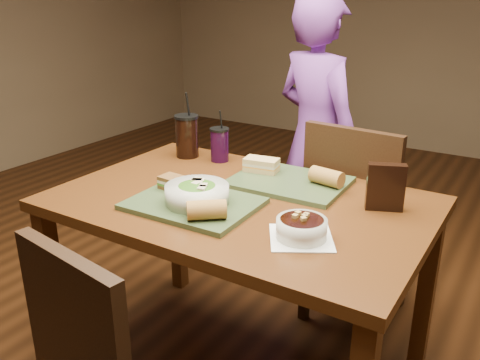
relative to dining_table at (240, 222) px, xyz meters
name	(u,v)px	position (x,y,z in m)	size (l,w,h in m)	color
dining_table	(240,222)	(0.00, 0.00, 0.00)	(1.30, 0.85, 0.75)	#4D280F
chair_far	(354,218)	(0.24, 0.54, -0.14)	(0.44, 0.44, 0.94)	black
diner	(316,139)	(-0.12, 0.92, 0.07)	(0.53, 0.35, 1.45)	#6F328B
tray_near	(194,204)	(-0.10, -0.14, 0.10)	(0.42, 0.32, 0.02)	#354527
tray_far	(289,182)	(0.08, 0.22, 0.10)	(0.42, 0.32, 0.02)	#354527
salad_bowl	(197,193)	(-0.08, -0.14, 0.14)	(0.21, 0.21, 0.07)	silver
soup_bowl	(302,228)	(0.32, -0.17, 0.12)	(0.25, 0.25, 0.07)	white
sandwich_near	(173,183)	(-0.23, -0.09, 0.13)	(0.10, 0.07, 0.05)	#593819
sandwich_far	(261,165)	(-0.06, 0.25, 0.13)	(0.14, 0.09, 0.05)	tan
baguette_near	(207,210)	(0.02, -0.23, 0.14)	(0.06, 0.06, 0.12)	#AD7533
baguette_far	(327,177)	(0.22, 0.24, 0.14)	(0.06, 0.06, 0.12)	#AD7533
cup_cola	(187,136)	(-0.46, 0.29, 0.18)	(0.11, 0.11, 0.29)	black
cup_berry	(220,144)	(-0.30, 0.32, 0.16)	(0.08, 0.08, 0.22)	black
chip_bag	(386,187)	(0.46, 0.17, 0.17)	(0.12, 0.04, 0.16)	black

